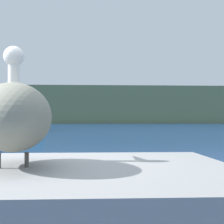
{
  "coord_description": "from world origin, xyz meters",
  "views": [
    {
      "loc": [
        0.92,
        -2.86,
        0.9
      ],
      "look_at": [
        1.89,
        14.7,
        1.27
      ],
      "focal_mm": 56.4,
      "sensor_mm": 36.0,
      "label": 1
    }
  ],
  "objects": [
    {
      "name": "hillside_backdrop",
      "position": [
        0.0,
        77.96,
        4.02
      ],
      "size": [
        140.0,
        15.6,
        8.04
      ],
      "primitive_type": "cube",
      "color": "#6B7A51",
      "rests_on": "ground"
    },
    {
      "name": "pier_dock",
      "position": [
        0.37,
        -0.37,
        0.28
      ],
      "size": [
        3.13,
        2.04,
        0.57
      ],
      "primitive_type": "cube",
      "color": "gray",
      "rests_on": "ground"
    },
    {
      "name": "fishing_boat_teal",
      "position": [
        -5.99,
        25.41,
        0.95
      ],
      "size": [
        5.82,
        1.97,
        4.6
      ],
      "rotation": [
        0.0,
        0.0,
        3.09
      ],
      "color": "teal",
      "rests_on": "ground"
    },
    {
      "name": "pelican",
      "position": [
        0.37,
        -0.36,
        0.93
      ],
      "size": [
        0.74,
        1.37,
        0.92
      ],
      "rotation": [
        0.0,
        0.0,
        1.78
      ],
      "color": "gray",
      "rests_on": "pier_dock"
    }
  ]
}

